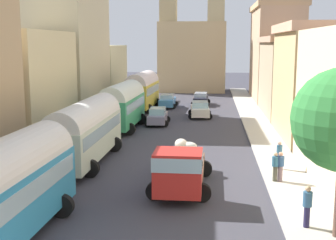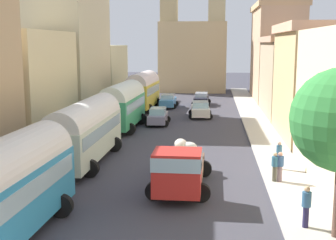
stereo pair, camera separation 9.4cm
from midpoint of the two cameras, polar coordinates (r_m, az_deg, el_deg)
name	(u,v)px [view 1 (the left image)]	position (r m, az deg, el deg)	size (l,w,h in m)	color
ground_plane	(176,129)	(39.46, 0.89, -1.10)	(154.00, 154.00, 0.00)	#393841
sidewalk_left	(94,126)	(40.67, -9.35, -0.80)	(2.50, 70.00, 0.14)	#9D9A91
sidewalk_right	(260,129)	(39.53, 11.42, -1.16)	(2.50, 70.00, 0.14)	#B1ACA0
building_left_2	(27,86)	(35.96, -17.40, 4.08)	(4.68, 10.27, 8.29)	beige
building_left_3	(68,43)	(47.30, -12.60, 9.43)	(6.51, 11.96, 14.66)	beige
building_left_4	(97,74)	(58.24, -8.95, 5.79)	(5.78, 10.08, 7.10)	beige
building_right_2	(320,81)	(36.89, 18.58, 4.65)	(6.44, 10.49, 8.86)	tan
building_right_3	(294,76)	(48.16, 15.51, 5.36)	(6.42, 11.79, 8.03)	tan
building_right_4	(275,52)	(60.72, 13.33, 8.28)	(5.96, 12.72, 12.29)	tan
distant_church	(192,50)	(69.99, 3.02, 8.80)	(10.09, 6.85, 18.59)	tan
parked_bus_0	(5,186)	(17.80, -19.98, -7.88)	(3.42, 8.60, 3.94)	teal
parked_bus_1	(86,129)	(28.33, -10.45, -1.10)	(3.27, 9.82, 3.89)	beige
parked_bus_2	(122,104)	(39.10, -5.86, 2.04)	(3.45, 8.24, 4.01)	#359A64
parked_bus_3	(142,89)	(50.38, -3.32, 3.91)	(3.53, 8.29, 4.21)	gold
cargo_truck_0	(180,168)	(22.49, 1.46, -6.04)	(3.13, 6.91, 2.48)	red
car_0	(200,109)	(45.51, 3.99, 1.35)	(2.52, 4.32, 1.60)	silver
car_1	(201,99)	(54.60, 4.11, 2.69)	(2.29, 4.29, 1.49)	black
car_2	(158,116)	(41.31, -1.37, 0.48)	(2.22, 3.94, 1.54)	slate
car_3	(167,101)	(52.33, -0.12, 2.43)	(2.26, 4.05, 1.54)	#4286C3
pedestrian_0	(275,166)	(24.64, 13.26, -5.65)	(0.51, 0.51, 1.70)	#4F4D3D
pedestrian_1	(280,166)	(24.67, 13.88, -5.64)	(0.46, 0.46, 1.73)	slate
pedestrian_2	(307,205)	(18.96, 17.02, -10.23)	(0.48, 0.48, 1.84)	#242143
pedestrian_3	(279,154)	(27.04, 13.75, -4.20)	(0.45, 0.45, 1.77)	#776E5D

